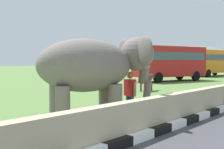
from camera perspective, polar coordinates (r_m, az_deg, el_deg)
striped_curb at (r=6.21m, az=-1.58°, el=-15.12°), size 16.20×0.20×0.24m
barrier_parapet at (r=8.09m, az=8.52°, el=-8.15°), size 28.00×0.36×1.00m
elephant at (r=8.97m, az=-3.27°, el=1.66°), size 4.02×3.25×2.86m
person_handler at (r=9.68m, az=3.71°, el=-3.78°), size 0.33×0.64×1.66m
bus_red at (r=28.82m, az=11.83°, el=2.79°), size 8.33×4.65×3.50m
bus_orange at (r=40.20m, az=19.85°, el=2.65°), size 8.37×3.99×3.50m
cow_near at (r=18.95m, az=7.14°, el=-0.77°), size 1.93×0.84×1.23m
hill_east at (r=65.87m, az=16.95°, el=0.86°), size 27.89×22.31×10.90m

